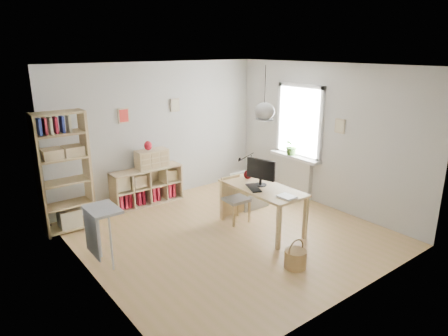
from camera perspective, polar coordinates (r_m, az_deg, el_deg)
ground at (r=6.68m, az=0.90°, el=-9.40°), size 4.50×4.50×0.00m
room_shell at (r=6.31m, az=5.80°, el=8.07°), size 4.50×4.50×4.50m
window_unit at (r=8.09m, az=10.77°, el=6.57°), size 0.07×1.16×1.46m
radiator at (r=8.34m, az=10.17°, el=-1.24°), size 0.10×0.80×0.80m
windowsill at (r=8.18m, az=10.09°, el=1.55°), size 0.22×1.20×0.06m
desk at (r=6.65m, az=5.46°, el=-3.45°), size 0.70×1.50×0.75m
cube_shelf at (r=7.97m, az=-11.16°, el=-2.94°), size 1.40×0.38×0.72m
tall_bookshelf at (r=6.96m, az=-22.02°, el=0.02°), size 0.80×0.38×2.00m
side_table at (r=5.78m, az=-17.49°, el=-7.29°), size 0.40×0.55×0.85m
chair at (r=7.01m, az=1.49°, el=-4.07°), size 0.41×0.41×0.79m
wicker_basket at (r=5.79m, az=10.17°, el=-12.56°), size 0.31×0.31×0.43m
storage_chest at (r=7.78m, az=3.57°, el=-3.87°), size 0.62×0.69×0.63m
monitor at (r=6.60m, az=5.27°, el=-0.41°), size 0.21×0.51×0.45m
keyboard at (r=6.53m, az=4.25°, el=-2.84°), size 0.31×0.44×0.02m
task_lamp at (r=6.97m, az=3.03°, el=0.73°), size 0.37×0.14×0.40m
yarn_ball at (r=6.98m, az=3.43°, el=-0.92°), size 0.15×0.15×0.15m
paper_tray at (r=6.21m, az=8.93°, el=-4.05°), size 0.22×0.27×0.03m
drawer_chest at (r=7.82m, az=-10.26°, el=1.32°), size 0.62×0.29×0.35m
red_vase at (r=7.72m, az=-10.80°, el=3.15°), size 0.15×0.15×0.18m
potted_plant at (r=8.17m, az=9.61°, el=3.13°), size 0.37×0.33×0.37m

